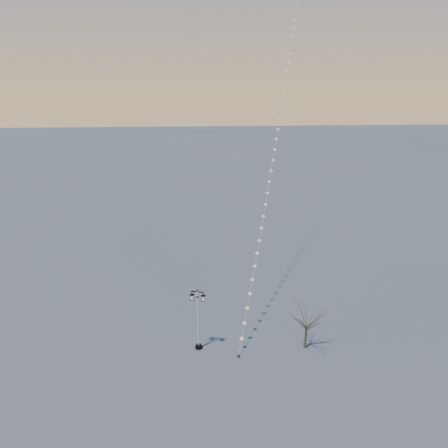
{
  "coord_description": "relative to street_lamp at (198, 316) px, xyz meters",
  "views": [
    {
      "loc": [
        -1.56,
        -25.82,
        21.16
      ],
      "look_at": [
        0.59,
        7.72,
        8.93
      ],
      "focal_mm": 33.68,
      "sensor_mm": 36.0,
      "label": 1
    }
  ],
  "objects": [
    {
      "name": "ground",
      "position": [
        1.78,
        -2.88,
        -2.97
      ],
      "size": [
        300.0,
        300.0,
        0.0
      ],
      "primitive_type": "plane",
      "color": "#505152",
      "rests_on": "ground"
    },
    {
      "name": "street_lamp",
      "position": [
        0.0,
        0.0,
        0.0
      ],
      "size": [
        1.34,
        0.67,
        5.37
      ],
      "rotation": [
        0.0,
        0.0,
        -0.22
      ],
      "color": "black",
      "rests_on": "ground"
    },
    {
      "name": "kite_train",
      "position": [
        9.44,
        18.59,
        15.05
      ],
      "size": [
        13.21,
        40.52,
        36.22
      ],
      "rotation": [
        0.0,
        0.0,
        0.29
      ],
      "color": "#321F1D",
      "rests_on": "ground"
    },
    {
      "name": "bare_tree",
      "position": [
        8.64,
        -0.47,
        -0.31
      ],
      "size": [
        2.31,
        2.31,
        3.82
      ],
      "rotation": [
        0.0,
        0.0,
        0.22
      ],
      "color": "#473E2A",
      "rests_on": "ground"
    }
  ]
}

